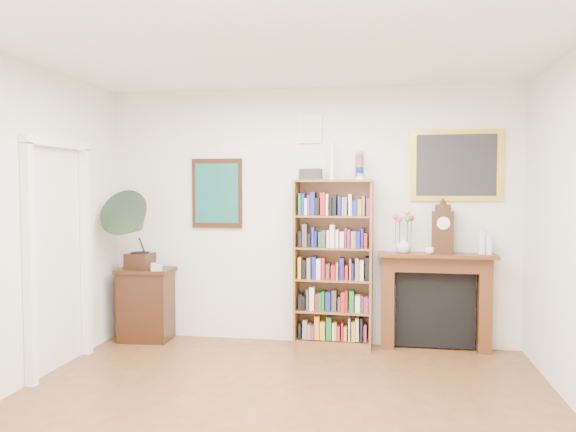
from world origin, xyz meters
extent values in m
cube|color=white|center=(0.00, 0.00, 2.80)|extent=(4.50, 5.00, 0.01)
cube|color=silver|center=(0.00, 2.50, 1.40)|extent=(4.50, 0.01, 2.80)
cube|color=silver|center=(0.00, -2.50, 1.40)|extent=(4.50, 0.01, 2.80)
cube|color=white|center=(-2.21, 0.73, 1.05)|extent=(0.08, 0.08, 2.10)
cube|color=white|center=(-2.21, 1.67, 1.05)|extent=(0.08, 0.08, 2.10)
cube|color=white|center=(-2.21, 1.20, 2.13)|extent=(0.08, 1.02, 0.08)
cube|color=black|center=(-1.05, 2.48, 1.65)|extent=(0.58, 0.03, 0.78)
cube|color=#11524A|center=(-1.05, 2.46, 1.65)|extent=(0.50, 0.01, 0.67)
cube|color=white|center=(0.00, 2.48, 2.35)|extent=(0.26, 0.03, 0.30)
cube|color=silver|center=(0.00, 2.46, 2.35)|extent=(0.22, 0.01, 0.26)
cube|color=gold|center=(1.55, 2.48, 1.95)|extent=(0.95, 0.03, 0.75)
cube|color=#262628|center=(1.55, 2.46, 1.95)|extent=(0.82, 0.01, 0.65)
cube|color=brown|center=(-0.12, 2.33, 0.90)|extent=(0.03, 0.29, 1.80)
cube|color=brown|center=(0.68, 2.33, 0.90)|extent=(0.03, 0.29, 1.80)
cube|color=brown|center=(0.28, 2.33, 1.79)|extent=(0.84, 0.32, 0.02)
cube|color=brown|center=(0.28, 2.33, 0.04)|extent=(0.84, 0.32, 0.08)
cube|color=brown|center=(0.28, 2.47, 0.90)|extent=(0.83, 0.04, 1.80)
cube|color=brown|center=(0.28, 2.33, 0.39)|extent=(0.79, 0.30, 0.02)
cube|color=brown|center=(0.28, 2.33, 0.73)|extent=(0.79, 0.30, 0.02)
cube|color=brown|center=(0.28, 2.33, 1.07)|extent=(0.79, 0.30, 0.02)
cube|color=brown|center=(0.28, 2.33, 1.41)|extent=(0.79, 0.30, 0.02)
cube|color=black|center=(-1.82, 2.26, 0.41)|extent=(0.61, 0.46, 0.81)
cube|color=#492211|center=(0.85, 2.39, 0.50)|extent=(0.14, 0.18, 0.99)
cube|color=#492211|center=(1.85, 2.39, 0.50)|extent=(0.14, 0.18, 0.99)
cube|color=#492211|center=(1.35, 2.39, 0.91)|extent=(1.13, 0.20, 0.16)
cube|color=#492211|center=(1.35, 2.35, 1.01)|extent=(1.22, 0.31, 0.04)
cube|color=black|center=(1.35, 2.44, 0.42)|extent=(0.82, 0.09, 0.79)
cube|color=black|center=(-1.90, 2.31, 0.89)|extent=(0.28, 0.28, 0.16)
cylinder|color=black|center=(-1.90, 2.31, 0.98)|extent=(0.22, 0.22, 0.01)
cone|color=#2B3E2C|center=(-1.90, 2.14, 1.34)|extent=(0.57, 0.70, 0.69)
cube|color=silver|center=(-1.63, 2.13, 0.85)|extent=(0.15, 0.15, 0.08)
cube|color=black|center=(1.41, 2.36, 1.25)|extent=(0.23, 0.15, 0.44)
cylinder|color=white|center=(1.41, 2.30, 1.35)|extent=(0.13, 0.03, 0.13)
cube|color=black|center=(1.41, 2.36, 1.50)|extent=(0.17, 0.12, 0.08)
imported|color=silver|center=(1.01, 2.35, 1.11)|extent=(0.18, 0.18, 0.17)
imported|color=white|center=(1.28, 2.31, 1.07)|extent=(0.11, 0.11, 0.07)
cylinder|color=silver|center=(1.81, 2.38, 1.15)|extent=(0.07, 0.07, 0.24)
cylinder|color=silver|center=(1.88, 2.35, 1.13)|extent=(0.06, 0.06, 0.20)
camera|label=1|loc=(0.76, -3.63, 1.73)|focal=35.00mm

